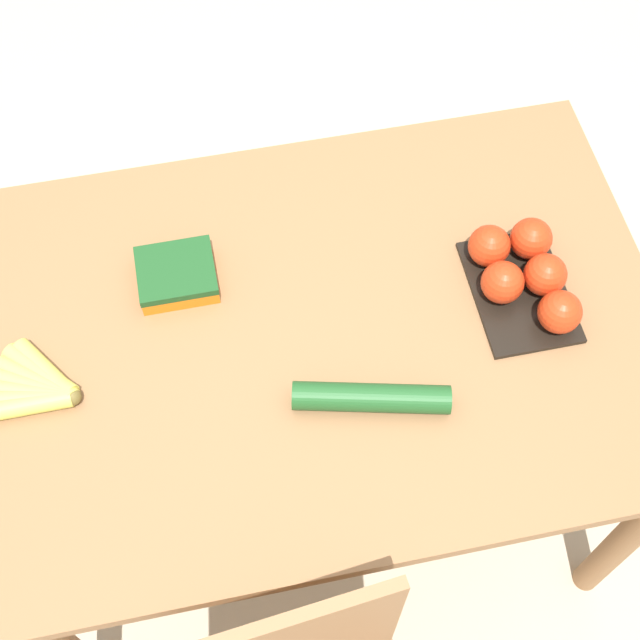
% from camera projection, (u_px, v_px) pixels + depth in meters
% --- Properties ---
extents(ground_plane, '(12.00, 12.00, 0.00)m').
position_uv_depth(ground_plane, '(320.00, 475.00, 2.32)').
color(ground_plane, '#B7A88E').
extents(dining_table, '(1.29, 0.90, 0.78)m').
position_uv_depth(dining_table, '(320.00, 355.00, 1.74)').
color(dining_table, olive).
rests_on(dining_table, ground_plane).
extents(banana_bunch, '(0.17, 0.15, 0.04)m').
position_uv_depth(banana_bunch, '(36.00, 387.00, 1.57)').
color(banana_bunch, brown).
rests_on(banana_bunch, dining_table).
extents(tomato_pack, '(0.18, 0.26, 0.09)m').
position_uv_depth(tomato_pack, '(524.00, 273.00, 1.66)').
color(tomato_pack, black).
rests_on(tomato_pack, dining_table).
extents(carrot_bag, '(0.15, 0.13, 0.05)m').
position_uv_depth(carrot_bag, '(177.00, 274.00, 1.68)').
color(carrot_bag, orange).
rests_on(carrot_bag, dining_table).
extents(cucumber_near, '(0.28, 0.11, 0.05)m').
position_uv_depth(cucumber_near, '(371.00, 398.00, 1.55)').
color(cucumber_near, '#1E5123').
rests_on(cucumber_near, dining_table).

